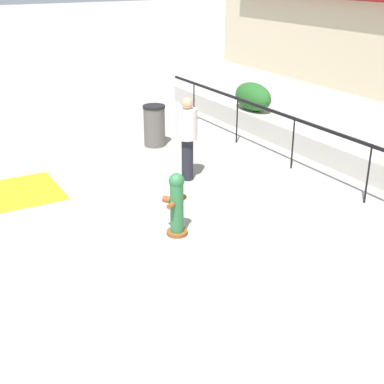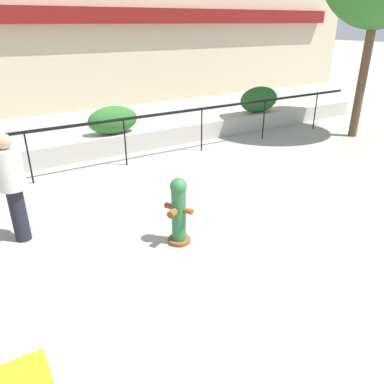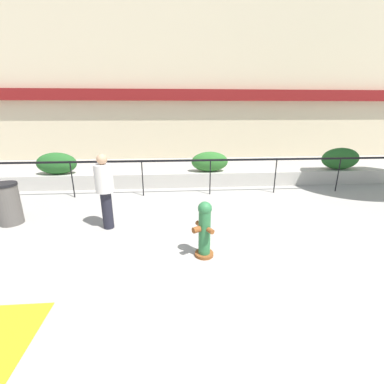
# 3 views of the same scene
# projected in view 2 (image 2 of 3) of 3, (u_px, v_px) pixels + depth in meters

# --- Properties ---
(ground_plane) EXTENTS (120.00, 120.00, 0.00)m
(ground_plane) POSITION_uv_depth(u_px,v_px,m) (262.00, 269.00, 5.24)
(ground_plane) COLOR #9E9991
(planter_wall_low) EXTENTS (18.00, 0.70, 0.50)m
(planter_wall_low) POSITION_uv_depth(u_px,v_px,m) (110.00, 144.00, 9.79)
(planter_wall_low) COLOR #B7B2A8
(planter_wall_low) RESTS_ON ground
(fence_railing_segment) EXTENTS (15.00, 0.05, 1.15)m
(fence_railing_segment) POSITION_uv_depth(u_px,v_px,m) (124.00, 124.00, 8.62)
(fence_railing_segment) COLOR black
(fence_railing_segment) RESTS_ON ground
(hedge_bush_1) EXTENTS (1.31, 0.63, 0.71)m
(hedge_bush_1) POSITION_uv_depth(u_px,v_px,m) (113.00, 120.00, 9.60)
(hedge_bush_1) COLOR #2D6B28
(hedge_bush_1) RESTS_ON planter_wall_low
(hedge_bush_2) EXTENTS (1.42, 0.65, 0.80)m
(hedge_bush_2) POSITION_uv_depth(u_px,v_px,m) (259.00, 99.00, 11.90)
(hedge_bush_2) COLOR #235B23
(hedge_bush_2) RESTS_ON planter_wall_low
(fire_hydrant) EXTENTS (0.49, 0.48, 1.08)m
(fire_hydrant) POSITION_uv_depth(u_px,v_px,m) (179.00, 211.00, 5.66)
(fire_hydrant) COLOR brown
(fire_hydrant) RESTS_ON ground
(pedestrian) EXTENTS (0.56, 0.56, 1.73)m
(pedestrian) POSITION_uv_depth(u_px,v_px,m) (12.00, 182.00, 5.56)
(pedestrian) COLOR black
(pedestrian) RESTS_ON ground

